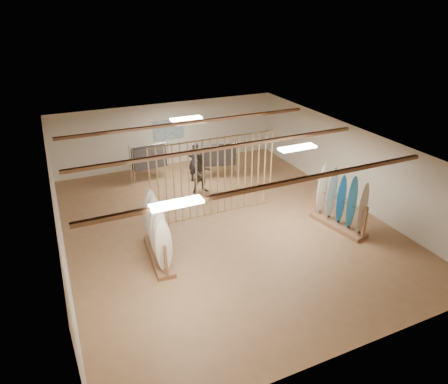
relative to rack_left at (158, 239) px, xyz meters
name	(u,v)px	position (x,y,z in m)	size (l,w,h in m)	color
floor	(224,224)	(2.52, 0.96, -0.62)	(12.00, 12.00, 0.00)	#A67750
ceiling	(224,145)	(2.52, 0.96, 2.18)	(12.00, 12.00, 0.00)	gray
wall_back	(169,134)	(2.52, 6.96, 0.78)	(12.00, 12.00, 0.00)	silver
wall_front	(349,304)	(2.52, -5.04, 0.78)	(12.00, 12.00, 0.00)	silver
wall_left	(58,218)	(-2.48, 0.96, 0.78)	(12.00, 12.00, 0.00)	silver
wall_right	(348,163)	(7.52, 0.96, 0.78)	(12.00, 12.00, 0.00)	silver
ceiling_slats	(224,147)	(2.52, 0.96, 2.10)	(9.50, 6.12, 0.10)	#946543
light_panels	(224,147)	(2.52, 0.96, 2.12)	(1.20, 0.35, 0.06)	white
bamboo_partition	(214,177)	(2.52, 1.76, 0.78)	(4.45, 0.05, 2.78)	tan
poster	(169,130)	(2.52, 6.94, 0.98)	(1.40, 0.03, 0.90)	#2F65A5
rack_left	(158,239)	(0.00, 0.00, 0.00)	(0.66, 2.27, 1.81)	#946543
rack_right	(340,209)	(5.87, -0.75, 0.05)	(0.90, 2.12, 1.96)	#946543
clothing_rack_a	(149,157)	(1.22, 5.47, 0.41)	(1.48, 0.50, 1.59)	silver
clothing_rack_b	(219,155)	(3.96, 4.63, 0.38)	(1.39, 0.69, 1.53)	silver
shopper_a	(195,159)	(2.91, 4.69, 0.36)	(0.71, 0.48, 1.96)	#26262D
shopper_b	(202,170)	(2.78, 3.57, 0.33)	(0.91, 0.71, 1.89)	#39342C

